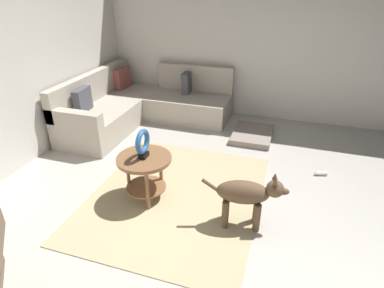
{
  "coord_description": "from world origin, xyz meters",
  "views": [
    {
      "loc": [
        -2.7,
        -0.41,
        2.28
      ],
      "look_at": [
        0.45,
        0.6,
        0.55
      ],
      "focal_mm": 30.1,
      "sensor_mm": 36.0,
      "label": 1
    }
  ],
  "objects_px": {
    "dog_toy_rope": "(321,174)",
    "torus_sculpture": "(143,143)",
    "sectional_couch": "(141,106)",
    "dog": "(247,195)",
    "dog_bed_mat": "(252,134)",
    "side_table": "(145,167)"
  },
  "relations": [
    {
      "from": "torus_sculpture",
      "to": "dog_bed_mat",
      "type": "distance_m",
      "value": 2.27
    },
    {
      "from": "side_table",
      "to": "torus_sculpture",
      "type": "height_order",
      "value": "torus_sculpture"
    },
    {
      "from": "dog_bed_mat",
      "to": "dog_toy_rope",
      "type": "distance_m",
      "value": 1.32
    },
    {
      "from": "torus_sculpture",
      "to": "dog_toy_rope",
      "type": "distance_m",
      "value": 2.34
    },
    {
      "from": "dog_toy_rope",
      "to": "side_table",
      "type": "bearing_deg",
      "value": 119.98
    },
    {
      "from": "side_table",
      "to": "dog",
      "type": "relative_size",
      "value": 0.71
    },
    {
      "from": "dog_toy_rope",
      "to": "torus_sculpture",
      "type": "bearing_deg",
      "value": 119.98
    },
    {
      "from": "sectional_couch",
      "to": "dog_bed_mat",
      "type": "distance_m",
      "value": 1.95
    },
    {
      "from": "sectional_couch",
      "to": "dog_toy_rope",
      "type": "relative_size",
      "value": 15.2
    },
    {
      "from": "dog",
      "to": "torus_sculpture",
      "type": "bearing_deg",
      "value": -104.42
    },
    {
      "from": "sectional_couch",
      "to": "dog",
      "type": "bearing_deg",
      "value": -134.05
    },
    {
      "from": "sectional_couch",
      "to": "torus_sculpture",
      "type": "relative_size",
      "value": 6.9
    },
    {
      "from": "dog_bed_mat",
      "to": "dog",
      "type": "xyz_separation_m",
      "value": [
        -2.08,
        -0.22,
        0.33
      ]
    },
    {
      "from": "sectional_couch",
      "to": "torus_sculpture",
      "type": "bearing_deg",
      "value": -153.02
    },
    {
      "from": "sectional_couch",
      "to": "dog",
      "type": "distance_m",
      "value": 3.0
    },
    {
      "from": "torus_sculpture",
      "to": "dog",
      "type": "xyz_separation_m",
      "value": [
        -0.11,
        -1.15,
        -0.33
      ]
    },
    {
      "from": "sectional_couch",
      "to": "dog_toy_rope",
      "type": "distance_m",
      "value": 3.08
    },
    {
      "from": "side_table",
      "to": "dog",
      "type": "distance_m",
      "value": 1.16
    },
    {
      "from": "sectional_couch",
      "to": "torus_sculpture",
      "type": "distance_m",
      "value": 2.26
    },
    {
      "from": "dog_bed_mat",
      "to": "dog",
      "type": "bearing_deg",
      "value": -173.87
    },
    {
      "from": "dog",
      "to": "dog_toy_rope",
      "type": "height_order",
      "value": "dog"
    },
    {
      "from": "dog_toy_rope",
      "to": "dog_bed_mat",
      "type": "bearing_deg",
      "value": 50.04
    }
  ]
}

